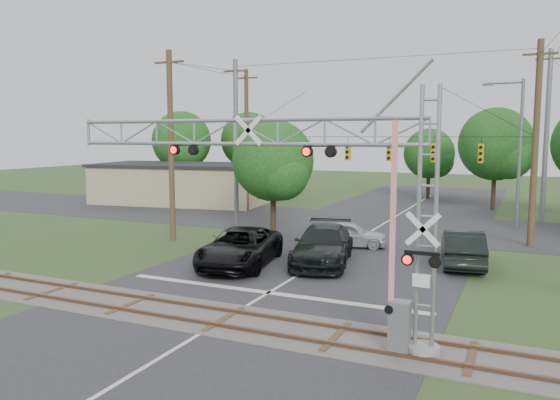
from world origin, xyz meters
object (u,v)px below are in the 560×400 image
at_px(sedan_silver, 348,234).
at_px(commercial_building, 182,183).
at_px(crossing_gantry, 303,184).
at_px(car_dark, 323,245).
at_px(pickup_black, 240,247).
at_px(streetlight, 517,145).
at_px(traffic_signal_span, 383,145).

distance_m(sedan_silver, commercial_building, 24.31).
relative_size(crossing_gantry, car_dark, 1.99).
relative_size(car_dark, sedan_silver, 1.47).
xyz_separation_m(crossing_gantry, sedan_silver, (-2.91, 14.02, -4.07)).
height_order(pickup_black, commercial_building, commercial_building).
xyz_separation_m(pickup_black, streetlight, (11.73, 17.65, 4.72)).
bearing_deg(pickup_black, streetlight, 45.57).
bearing_deg(traffic_signal_span, crossing_gantry, -83.43).
relative_size(pickup_black, streetlight, 0.64).
bearing_deg(traffic_signal_span, pickup_black, -111.25).
xyz_separation_m(crossing_gantry, commercial_building, (-23.26, 27.28, -2.95)).
bearing_deg(car_dark, traffic_signal_span, 73.32).
height_order(crossing_gantry, commercial_building, crossing_gantry).
bearing_deg(commercial_building, car_dark, -48.78).
bearing_deg(traffic_signal_span, car_dark, -94.50).
xyz_separation_m(sedan_silver, commercial_building, (-20.35, 13.26, 1.12)).
height_order(pickup_black, car_dark, car_dark).
xyz_separation_m(traffic_signal_span, sedan_silver, (-0.80, -4.34, -4.92)).
relative_size(crossing_gantry, sedan_silver, 2.94).
relative_size(car_dark, streetlight, 0.64).
bearing_deg(crossing_gantry, traffic_signal_span, 96.57).
height_order(commercial_building, streetlight, streetlight).
distance_m(pickup_black, sedan_silver, 7.32).
xyz_separation_m(car_dark, sedan_silver, (-0.11, 4.45, -0.19)).
distance_m(crossing_gantry, pickup_black, 10.59).
relative_size(car_dark, commercial_building, 0.38).
xyz_separation_m(traffic_signal_span, pickup_black, (-4.21, -10.82, -4.77)).
bearing_deg(streetlight, car_dark, -117.76).
bearing_deg(crossing_gantry, commercial_building, 130.45).
xyz_separation_m(traffic_signal_span, commercial_building, (-21.15, 8.92, -3.80)).
distance_m(traffic_signal_span, car_dark, 10.01).
bearing_deg(crossing_gantry, pickup_black, 129.98).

